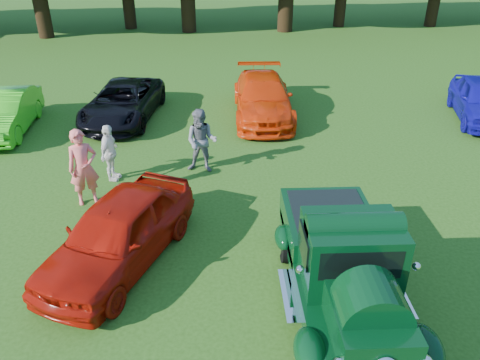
{
  "coord_description": "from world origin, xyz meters",
  "views": [
    {
      "loc": [
        -1.57,
        -7.03,
        6.13
      ],
      "look_at": [
        -1.18,
        2.09,
        1.1
      ],
      "focal_mm": 35.0,
      "sensor_mm": 36.0,
      "label": 1
    }
  ],
  "objects_px": {
    "back_car_lime": "(5,113)",
    "back_car_orange": "(263,97)",
    "spectator_white": "(110,153)",
    "back_car_black": "(123,102)",
    "spectator_pink": "(83,168)",
    "red_convertible": "(118,232)",
    "hero_pickup": "(344,267)",
    "spectator_grey": "(202,141)"
  },
  "relations": [
    {
      "from": "back_car_lime",
      "to": "back_car_orange",
      "type": "xyz_separation_m",
      "value": [
        8.58,
        1.03,
        0.05
      ]
    },
    {
      "from": "spectator_white",
      "to": "back_car_black",
      "type": "bearing_deg",
      "value": 16.12
    },
    {
      "from": "spectator_white",
      "to": "spectator_pink",
      "type": "bearing_deg",
      "value": 172.67
    },
    {
      "from": "red_convertible",
      "to": "back_car_orange",
      "type": "height_order",
      "value": "back_car_orange"
    },
    {
      "from": "hero_pickup",
      "to": "spectator_white",
      "type": "xyz_separation_m",
      "value": [
        -5.09,
        4.92,
        -0.03
      ]
    },
    {
      "from": "back_car_orange",
      "to": "back_car_black",
      "type": "bearing_deg",
      "value": -178.5
    },
    {
      "from": "back_car_lime",
      "to": "back_car_orange",
      "type": "height_order",
      "value": "back_car_orange"
    },
    {
      "from": "red_convertible",
      "to": "back_car_lime",
      "type": "relative_size",
      "value": 1.03
    },
    {
      "from": "hero_pickup",
      "to": "red_convertible",
      "type": "relative_size",
      "value": 1.16
    },
    {
      "from": "hero_pickup",
      "to": "spectator_pink",
      "type": "relative_size",
      "value": 2.48
    },
    {
      "from": "back_car_lime",
      "to": "spectator_pink",
      "type": "bearing_deg",
      "value": -55.42
    },
    {
      "from": "back_car_lime",
      "to": "back_car_black",
      "type": "xyz_separation_m",
      "value": [
        3.66,
        0.97,
        -0.02
      ]
    },
    {
      "from": "hero_pickup",
      "to": "spectator_pink",
      "type": "height_order",
      "value": "spectator_pink"
    },
    {
      "from": "red_convertible",
      "to": "back_car_lime",
      "type": "distance_m",
      "value": 8.66
    },
    {
      "from": "back_car_lime",
      "to": "spectator_grey",
      "type": "bearing_deg",
      "value": -29.54
    },
    {
      "from": "hero_pickup",
      "to": "back_car_lime",
      "type": "xyz_separation_m",
      "value": [
        -9.21,
        8.44,
        -0.15
      ]
    },
    {
      "from": "spectator_grey",
      "to": "spectator_white",
      "type": "height_order",
      "value": "spectator_grey"
    },
    {
      "from": "spectator_pink",
      "to": "spectator_grey",
      "type": "xyz_separation_m",
      "value": [
        2.8,
        1.57,
        -0.06
      ]
    },
    {
      "from": "spectator_pink",
      "to": "spectator_grey",
      "type": "relative_size",
      "value": 1.07
    },
    {
      "from": "back_car_lime",
      "to": "spectator_pink",
      "type": "relative_size",
      "value": 2.07
    },
    {
      "from": "back_car_lime",
      "to": "back_car_black",
      "type": "relative_size",
      "value": 0.87
    },
    {
      "from": "red_convertible",
      "to": "back_car_black",
      "type": "height_order",
      "value": "red_convertible"
    },
    {
      "from": "red_convertible",
      "to": "back_car_lime",
      "type": "bearing_deg",
      "value": 148.38
    },
    {
      "from": "hero_pickup",
      "to": "red_convertible",
      "type": "bearing_deg",
      "value": 161.96
    },
    {
      "from": "spectator_white",
      "to": "back_car_orange",
      "type": "bearing_deg",
      "value": -34.08
    },
    {
      "from": "hero_pickup",
      "to": "spectator_grey",
      "type": "bearing_deg",
      "value": 116.62
    },
    {
      "from": "spectator_pink",
      "to": "back_car_orange",
      "type": "bearing_deg",
      "value": 26.59
    },
    {
      "from": "spectator_white",
      "to": "back_car_lime",
      "type": "bearing_deg",
      "value": 59.78
    },
    {
      "from": "back_car_lime",
      "to": "spectator_grey",
      "type": "height_order",
      "value": "spectator_grey"
    },
    {
      "from": "red_convertible",
      "to": "spectator_grey",
      "type": "xyz_separation_m",
      "value": [
        1.55,
        3.95,
        0.2
      ]
    },
    {
      "from": "back_car_lime",
      "to": "spectator_white",
      "type": "relative_size",
      "value": 2.55
    },
    {
      "from": "back_car_lime",
      "to": "red_convertible",
      "type": "bearing_deg",
      "value": -58.81
    },
    {
      "from": "back_car_black",
      "to": "spectator_grey",
      "type": "relative_size",
      "value": 2.54
    },
    {
      "from": "back_car_black",
      "to": "spectator_white",
      "type": "height_order",
      "value": "spectator_white"
    },
    {
      "from": "red_convertible",
      "to": "spectator_white",
      "type": "bearing_deg",
      "value": 126.98
    },
    {
      "from": "back_car_lime",
      "to": "spectator_white",
      "type": "distance_m",
      "value": 5.42
    },
    {
      "from": "red_convertible",
      "to": "spectator_white",
      "type": "xyz_separation_m",
      "value": [
        -0.87,
        3.55,
        0.08
      ]
    },
    {
      "from": "back_car_lime",
      "to": "back_car_black",
      "type": "height_order",
      "value": "back_car_lime"
    },
    {
      "from": "back_car_orange",
      "to": "spectator_pink",
      "type": "bearing_deg",
      "value": -129.35
    },
    {
      "from": "back_car_black",
      "to": "spectator_pink",
      "type": "height_order",
      "value": "spectator_pink"
    },
    {
      "from": "red_convertible",
      "to": "spectator_pink",
      "type": "xyz_separation_m",
      "value": [
        -1.24,
        2.38,
        0.26
      ]
    },
    {
      "from": "back_car_orange",
      "to": "spectator_grey",
      "type": "relative_size",
      "value": 2.7
    }
  ]
}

